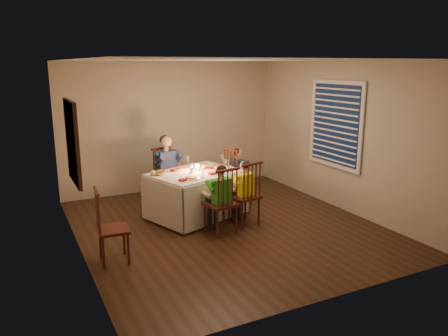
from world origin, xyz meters
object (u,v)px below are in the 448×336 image
chair_adult (168,205)px  chair_near_left (221,233)px  dining_table (196,185)px  child_green (221,233)px  child_yellow (244,224)px  chair_near_right (244,224)px  chair_extra (115,261)px  serving_bowl (161,173)px  child_teal (238,203)px  chair_end (238,203)px  adult (168,205)px

chair_adult → chair_near_left: bearing=-94.8°
dining_table → child_green: (0.03, -0.88, -0.56)m
chair_near_left → child_yellow: size_ratio=1.00×
chair_near_left → chair_near_right: 0.54m
chair_extra → serving_bowl: (1.07, 1.23, 0.80)m
child_yellow → serving_bowl: size_ratio=5.17×
chair_extra → serving_bowl: bearing=-36.6°
chair_adult → chair_near_right: size_ratio=1.00×
chair_adult → chair_extra: (-1.43, -1.95, 0.00)m
dining_table → chair_near_left: size_ratio=1.66×
child_teal → serving_bowl: (-1.56, -0.23, 0.80)m
chair_end → child_green: child_green is taller
adult → child_yellow: 1.69m
chair_extra → child_green: size_ratio=0.92×
dining_table → chair_end: bearing=-1.0°
chair_adult → adult: bearing=0.0°
dining_table → child_green: 1.04m
chair_extra → child_green: bearing=-76.6°
chair_extra → child_yellow: child_yellow is taller
chair_near_left → child_yellow: (0.51, 0.18, 0.00)m
chair_adult → chair_near_right: (0.76, -1.51, 0.00)m
dining_table → chair_adult: 1.01m
dining_table → child_teal: (0.98, 0.32, -0.56)m
chair_near_right → chair_end: bearing=-124.9°
chair_end → chair_extra: 3.01m
chair_adult → child_teal: size_ratio=1.01×
child_yellow → chair_near_right: bearing=180.0°
chair_adult → chair_near_right: same height
dining_table → child_yellow: size_ratio=1.67×
chair_near_left → chair_end: size_ratio=1.00×
chair_extra → child_green: child_green is taller
chair_adult → chair_extra: 2.42m
adult → child_green: bearing=-94.8°
chair_extra → serving_bowl: size_ratio=4.91×
chair_near_left → child_green: (0.00, 0.00, 0.00)m
child_green → dining_table: bearing=-97.3°
child_yellow → chair_end: bearing=-124.9°
child_yellow → child_green: bearing=7.9°
child_yellow → serving_bowl: bearing=-46.6°
serving_bowl → child_green: bearing=-57.6°
dining_table → chair_end: 1.17m
chair_adult → chair_near_left: same height
child_yellow → chair_adult: bearing=-74.9°
chair_extra → child_teal: bearing=-56.4°
chair_near_right → child_teal: chair_near_right is taller
chair_adult → chair_end: size_ratio=1.00×
chair_near_left → adult: adult is taller
dining_table → child_green: bearing=-107.1°
chair_near_right → chair_extra: chair_near_right is taller
chair_near_right → chair_end: (0.44, 1.01, 0.00)m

